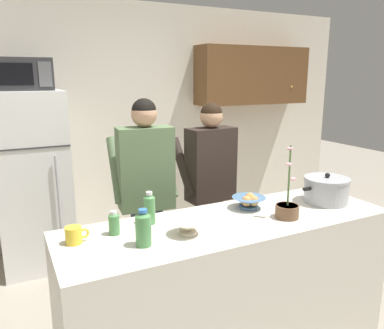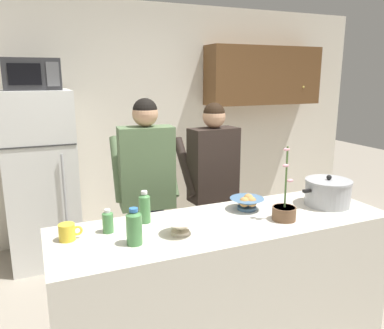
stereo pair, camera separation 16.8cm
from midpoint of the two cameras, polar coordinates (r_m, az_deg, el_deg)
back_wall_unit at (r=4.46m, az=-4.65°, el=7.56°), size 6.00×0.48×2.60m
kitchen_island at (r=2.64m, az=6.85°, el=-17.82°), size 2.16×0.68×0.92m
refrigerator at (r=3.92m, az=-20.49°, el=-2.01°), size 0.64×0.68×1.69m
microwave at (r=3.78m, az=-21.69°, el=12.47°), size 0.48×0.37×0.28m
person_near_pot at (r=2.97m, az=-5.20°, el=-2.13°), size 0.53×0.45×1.65m
person_by_sink at (r=3.22m, az=4.61°, el=-1.60°), size 0.52×0.44×1.60m
cooking_pot at (r=2.88m, az=21.32°, el=-3.94°), size 0.43×0.32×0.22m
coffee_mug at (r=2.23m, az=-16.11°, el=-9.74°), size 0.13×0.09×0.10m
bread_bowl at (r=2.64m, az=10.09°, el=-5.64°), size 0.23×0.23×0.10m
empty_bowl at (r=2.22m, az=0.41°, el=-9.31°), size 0.19×0.19×0.08m
bottle_near_edge at (r=2.27m, az=-10.44°, el=-8.36°), size 0.06×0.06×0.14m
bottle_mid_counter at (r=2.38m, az=-5.11°, el=-6.40°), size 0.07×0.07×0.20m
bottle_far_corner at (r=2.09m, az=-6.37°, el=-9.28°), size 0.09×0.09×0.21m
potted_orchid at (r=2.51m, az=15.55°, el=-6.67°), size 0.15×0.15×0.47m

